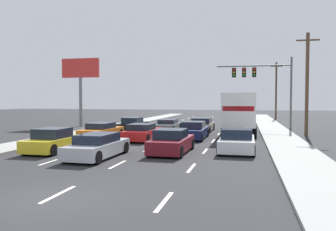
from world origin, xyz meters
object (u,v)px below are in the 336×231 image
Objects in this scene: utility_pole_mid at (307,83)px; traffic_signal_mast at (257,77)px; car_black at (133,124)px; car_white at (237,141)px; roadside_billboard at (80,77)px; car_gray at (168,125)px; car_navy at (194,131)px; utility_pole_far at (276,90)px; car_silver at (98,146)px; car_yellow at (53,141)px; car_tan at (202,125)px; box_truck at (240,111)px; car_orange at (102,131)px; car_red at (142,133)px; car_maroon at (172,142)px.

traffic_signal_mast is at bearing 124.52° from utility_pole_mid.
car_white reaches higher than car_black.
car_black is 9.23m from roadside_billboard.
car_navy is at bearing -60.04° from car_gray.
car_navy is 0.53× the size of utility_pole_far.
traffic_signal_mast reaches higher than car_silver.
car_white is at bearing 12.76° from car_yellow.
car_gray is 13.64m from car_white.
traffic_signal_mast is (5.07, 3.51, 4.69)m from car_tan.
car_white is (0.02, -9.09, -1.42)m from box_truck.
car_white reaches higher than car_gray.
traffic_signal_mast is at bearing 66.52° from car_silver.
car_gray is 6.79m from car_navy.
car_navy is at bearing 13.77° from car_orange.
car_orange is 1.02× the size of car_tan.
roadside_billboard reaches higher than car_yellow.
car_black is at bearing 113.27° from car_red.
car_black is 0.53× the size of box_truck.
car_white is at bearing -40.85° from roadside_billboard.
car_gray is at bearing 103.88° from car_maroon.
car_red is at bearing -66.73° from car_black.
car_navy is (7.02, -6.22, 0.03)m from car_black.
car_navy is 6.85m from car_white.
car_yellow is 0.47× the size of box_truck.
car_tan reaches higher than car_orange.
traffic_signal_mast reaches higher than car_black.
car_black reaches higher than car_red.
car_maroon reaches higher than car_orange.
car_orange is 0.62× the size of roadside_billboard.
car_yellow is 40.84m from utility_pole_far.
car_silver is at bearing -21.27° from car_yellow.
car_white is 0.49× the size of utility_pole_far.
car_navy is at bearing -105.89° from utility_pole_far.
roadside_billboard reaches higher than car_maroon.
car_tan is at bearing -145.28° from traffic_signal_mast.
utility_pole_far reaches higher than car_white.
car_tan is 0.60× the size of roadside_billboard.
car_navy is (3.39, -5.89, 0.07)m from car_gray.
car_orange is at bearing 140.39° from car_maroon.
utility_pole_far is at bearing 81.95° from car_white.
car_silver is at bearing -77.50° from car_black.
car_black is 14.49m from car_yellow.
box_truck reaches higher than car_white.
roadside_billboard is at bearing -178.37° from traffic_signal_mast.
car_white is at bearing -98.05° from utility_pole_far.
utility_pole_mid is at bearing -55.48° from traffic_signal_mast.
car_black is 3.64m from car_gray.
car_silver is 4.11m from car_maroon.
utility_pole_far is (8.56, 23.15, 3.94)m from car_tan.
car_red is 8.65m from box_truck.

